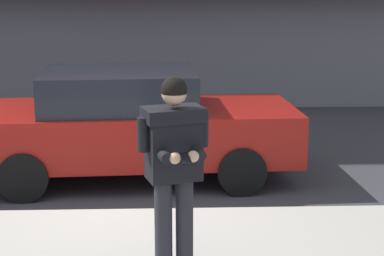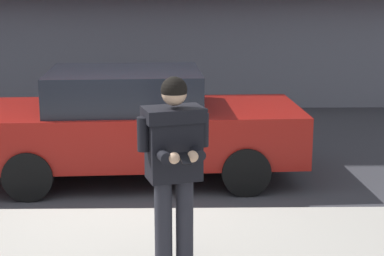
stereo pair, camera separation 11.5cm
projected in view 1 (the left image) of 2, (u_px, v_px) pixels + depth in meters
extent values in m
plane|color=#333338|center=(112.00, 214.00, 7.71)|extent=(80.00, 80.00, 0.00)
cube|color=silver|center=(195.00, 211.00, 7.79)|extent=(28.00, 0.12, 0.01)
cube|color=maroon|center=(133.00, 132.00, 8.97)|extent=(4.59, 2.05, 0.70)
cube|color=black|center=(119.00, 89.00, 8.82)|extent=(2.15, 1.74, 0.52)
cylinder|color=black|center=(223.00, 139.00, 10.00)|extent=(0.65, 0.25, 0.64)
cylinder|color=black|center=(242.00, 171.00, 8.34)|extent=(0.65, 0.25, 0.64)
cylinder|color=black|center=(42.00, 143.00, 9.76)|extent=(0.65, 0.25, 0.64)
cylinder|color=black|center=(23.00, 177.00, 8.10)|extent=(0.65, 0.25, 0.64)
cylinder|color=#23232B|center=(184.00, 224.00, 5.84)|extent=(0.16, 0.16, 0.88)
cylinder|color=#23232B|center=(163.00, 227.00, 5.78)|extent=(0.16, 0.16, 0.88)
cube|color=black|center=(173.00, 144.00, 5.64)|extent=(0.53, 0.42, 0.64)
cube|color=black|center=(173.00, 114.00, 5.58)|extent=(0.60, 0.47, 0.12)
cylinder|color=black|center=(202.00, 130.00, 5.70)|extent=(0.11, 0.11, 0.30)
cylinder|color=black|center=(195.00, 152.00, 5.54)|extent=(0.18, 0.32, 0.10)
sphere|color=tan|center=(193.00, 156.00, 5.39)|extent=(0.10, 0.10, 0.10)
cylinder|color=black|center=(143.00, 134.00, 5.53)|extent=(0.11, 0.11, 0.30)
cylinder|color=black|center=(162.00, 155.00, 5.45)|extent=(0.18, 0.32, 0.10)
sphere|color=tan|center=(175.00, 158.00, 5.34)|extent=(0.10, 0.10, 0.10)
cube|color=black|center=(186.00, 159.00, 5.33)|extent=(0.11, 0.16, 0.07)
sphere|color=tan|center=(174.00, 93.00, 5.51)|extent=(0.22, 0.22, 0.22)
sphere|color=black|center=(174.00, 90.00, 5.50)|extent=(0.23, 0.23, 0.23)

